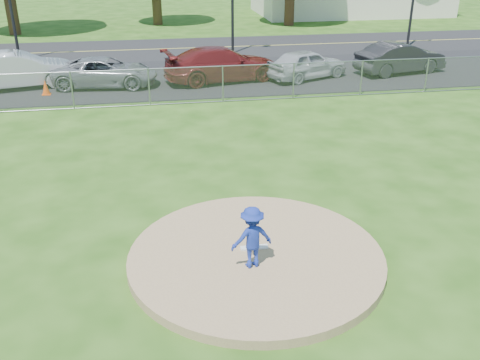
% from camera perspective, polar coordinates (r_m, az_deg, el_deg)
% --- Properties ---
extents(ground, '(120.00, 120.00, 0.00)m').
position_cam_1_polar(ground, '(20.51, -3.81, 6.64)').
color(ground, '#224B10').
rests_on(ground, ground).
extents(pitchers_mound, '(5.40, 5.40, 0.20)m').
position_cam_1_polar(pitchers_mound, '(11.45, 1.71, -8.23)').
color(pitchers_mound, '#9C7C56').
rests_on(pitchers_mound, ground).
extents(pitching_rubber, '(0.60, 0.15, 0.04)m').
position_cam_1_polar(pitching_rubber, '(11.55, 1.52, -7.20)').
color(pitching_rubber, white).
rests_on(pitching_rubber, pitchers_mound).
extents(chain_link_fence, '(40.00, 0.06, 1.50)m').
position_cam_1_polar(chain_link_fence, '(22.22, -4.44, 10.04)').
color(chain_link_fence, gray).
rests_on(chain_link_fence, ground).
extents(parking_lot, '(50.00, 8.00, 0.01)m').
position_cam_1_polar(parking_lot, '(26.75, -5.37, 10.86)').
color(parking_lot, black).
rests_on(parking_lot, ground).
extents(street, '(60.00, 7.00, 0.01)m').
position_cam_1_polar(street, '(34.07, -6.47, 13.78)').
color(street, black).
rests_on(street, ground).
extents(pitcher, '(0.93, 0.64, 1.32)m').
position_cam_1_polar(pitcher, '(10.66, 1.29, -6.13)').
color(pitcher, '#1B2F97').
rests_on(pitcher, pitchers_mound).
extents(traffic_cone, '(0.33, 0.33, 0.65)m').
position_cam_1_polar(traffic_cone, '(24.96, -20.03, 9.28)').
color(traffic_cone, '#F7540D').
rests_on(traffic_cone, parking_lot).
extents(parked_car_white, '(5.15, 2.85, 1.61)m').
position_cam_1_polar(parked_car_white, '(26.47, -22.47, 10.80)').
color(parked_car_white, silver).
rests_on(parked_car_white, parking_lot).
extents(parked_car_gray, '(4.89, 2.67, 1.30)m').
position_cam_1_polar(parked_car_gray, '(25.55, -14.18, 11.10)').
color(parked_car_gray, gray).
rests_on(parked_car_gray, parking_lot).
extents(parked_car_darkred, '(5.81, 3.26, 1.59)m').
position_cam_1_polar(parked_car_darkred, '(25.78, -1.95, 12.26)').
color(parked_car_darkred, maroon).
rests_on(parked_car_darkred, parking_lot).
extents(parked_car_pearl, '(4.42, 3.16, 1.40)m').
position_cam_1_polar(parked_car_pearl, '(26.43, 7.14, 12.18)').
color(parked_car_pearl, '#B4B6B8').
rests_on(parked_car_pearl, parking_lot).
extents(parked_car_charcoal, '(4.81, 2.60, 1.50)m').
position_cam_1_polar(parked_car_charcoal, '(28.51, 16.73, 12.38)').
color(parked_car_charcoal, black).
rests_on(parked_car_charcoal, parking_lot).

